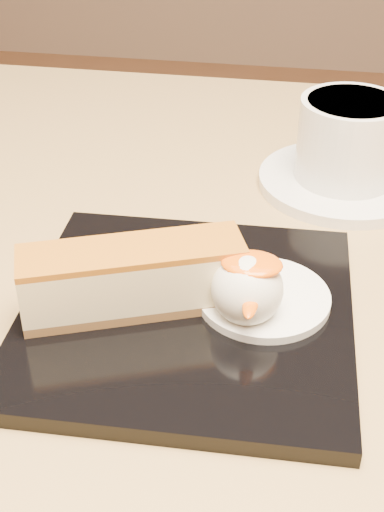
% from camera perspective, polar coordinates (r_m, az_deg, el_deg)
% --- Properties ---
extents(table, '(0.80, 0.80, 0.72)m').
position_cam_1_polar(table, '(0.64, -2.01, -12.13)').
color(table, black).
rests_on(table, ground).
extents(dessert_plate, '(0.23, 0.23, 0.01)m').
position_cam_1_polar(dessert_plate, '(0.48, -0.40, -4.66)').
color(dessert_plate, black).
rests_on(dessert_plate, table).
extents(cheesecake, '(0.15, 0.09, 0.05)m').
position_cam_1_polar(cheesecake, '(0.47, -4.76, -1.75)').
color(cheesecake, brown).
rests_on(cheesecake, dessert_plate).
extents(cream_smear, '(0.09, 0.09, 0.01)m').
position_cam_1_polar(cream_smear, '(0.48, 5.75, -3.34)').
color(cream_smear, white).
rests_on(cream_smear, dessert_plate).
extents(ice_cream_scoop, '(0.05, 0.05, 0.05)m').
position_cam_1_polar(ice_cream_scoop, '(0.46, 4.43, -2.67)').
color(ice_cream_scoop, white).
rests_on(ice_cream_scoop, cream_smear).
extents(mango_sauce, '(0.04, 0.03, 0.01)m').
position_cam_1_polar(mango_sauce, '(0.45, 4.82, -0.64)').
color(mango_sauce, '#FF6008').
rests_on(mango_sauce, ice_cream_scoop).
extents(mint_sprig, '(0.03, 0.02, 0.00)m').
position_cam_1_polar(mint_sprig, '(0.50, 2.69, -0.97)').
color(mint_sprig, green).
rests_on(mint_sprig, cream_smear).
extents(saucer, '(0.15, 0.15, 0.01)m').
position_cam_1_polar(saucer, '(0.66, 11.96, 5.87)').
color(saucer, white).
rests_on(saucer, table).
extents(coffee_cup, '(0.12, 0.09, 0.07)m').
position_cam_1_polar(coffee_cup, '(0.64, 12.61, 9.19)').
color(coffee_cup, white).
rests_on(coffee_cup, saucer).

